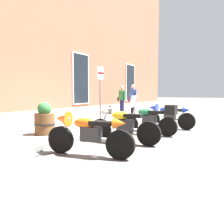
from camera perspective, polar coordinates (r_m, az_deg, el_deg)
ground_plane at (r=7.86m, az=-1.99°, el=-5.54°), size 140.00×140.00×0.00m
sidewalk at (r=8.82m, az=-10.63°, el=-3.98°), size 32.50×3.18×0.16m
lane_stripe at (r=6.66m, az=21.74°, el=-7.68°), size 32.50×0.12×0.01m
motorcycle_orange_sport at (r=5.18m, az=-6.47°, el=-4.79°), size 0.67×2.08×0.98m
motorcycle_yellow_naked at (r=6.42m, az=2.70°, el=-3.47°), size 0.62×2.11×0.96m
motorcycle_green_touring at (r=7.80m, az=9.55°, el=-1.64°), size 0.62×1.97×1.30m
motorcycle_blue_sport at (r=9.43m, az=13.27°, el=-0.66°), size 0.62×2.05×0.98m
pedestrian_blue_top at (r=12.70m, az=5.14°, el=3.36°), size 0.38×0.62×1.69m
pedestrian_striped_shirt at (r=13.72m, az=2.43°, el=3.36°), size 0.33×0.64×1.66m
parking_sign at (r=8.56m, az=-2.87°, el=6.02°), size 0.36×0.07×2.21m
barrel_planter at (r=7.20m, az=-16.17°, el=-2.05°), size 0.62×0.62×0.97m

